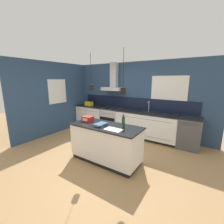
{
  "coord_description": "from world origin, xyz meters",
  "views": [
    {
      "loc": [
        2.37,
        -3.01,
        1.98
      ],
      "look_at": [
        0.02,
        0.57,
        1.05
      ],
      "focal_mm": 24.0,
      "sensor_mm": 36.0,
      "label": 1
    }
  ],
  "objects_px": {
    "yellow_toolbox": "(89,103)",
    "bottle_on_island": "(123,122)",
    "book_stack": "(100,124)",
    "red_supply_box": "(88,119)",
    "dishwasher": "(190,133)",
    "oven_range": "(112,120)"
  },
  "relations": [
    {
      "from": "oven_range",
      "to": "dishwasher",
      "type": "bearing_deg",
      "value": 0.09
    },
    {
      "from": "yellow_toolbox",
      "to": "bottle_on_island",
      "type": "bearing_deg",
      "value": -34.85
    },
    {
      "from": "oven_range",
      "to": "book_stack",
      "type": "xyz_separation_m",
      "value": [
        1.0,
        -2.0,
        0.48
      ]
    },
    {
      "from": "oven_range",
      "to": "red_supply_box",
      "type": "bearing_deg",
      "value": -75.3
    },
    {
      "from": "oven_range",
      "to": "yellow_toolbox",
      "type": "relative_size",
      "value": 2.68
    },
    {
      "from": "oven_range",
      "to": "bottle_on_island",
      "type": "bearing_deg",
      "value": -50.44
    },
    {
      "from": "yellow_toolbox",
      "to": "dishwasher",
      "type": "bearing_deg",
      "value": -0.0
    },
    {
      "from": "dishwasher",
      "to": "bottle_on_island",
      "type": "height_order",
      "value": "bottle_on_island"
    },
    {
      "from": "bottle_on_island",
      "to": "dishwasher",
      "type": "bearing_deg",
      "value": 58.02
    },
    {
      "from": "oven_range",
      "to": "dishwasher",
      "type": "distance_m",
      "value": 2.73
    },
    {
      "from": "red_supply_box",
      "to": "yellow_toolbox",
      "type": "relative_size",
      "value": 0.76
    },
    {
      "from": "dishwasher",
      "to": "red_supply_box",
      "type": "relative_size",
      "value": 3.53
    },
    {
      "from": "dishwasher",
      "to": "book_stack",
      "type": "xyz_separation_m",
      "value": [
        -1.73,
        -2.0,
        0.48
      ]
    },
    {
      "from": "red_supply_box",
      "to": "yellow_toolbox",
      "type": "bearing_deg",
      "value": 131.1
    },
    {
      "from": "dishwasher",
      "to": "book_stack",
      "type": "bearing_deg",
      "value": -130.79
    },
    {
      "from": "bottle_on_island",
      "to": "yellow_toolbox",
      "type": "distance_m",
      "value": 3.29
    },
    {
      "from": "oven_range",
      "to": "book_stack",
      "type": "relative_size",
      "value": 2.72
    },
    {
      "from": "dishwasher",
      "to": "book_stack",
      "type": "distance_m",
      "value": 2.69
    },
    {
      "from": "book_stack",
      "to": "red_supply_box",
      "type": "bearing_deg",
      "value": 167.19
    },
    {
      "from": "book_stack",
      "to": "yellow_toolbox",
      "type": "distance_m",
      "value": 2.94
    },
    {
      "from": "bottle_on_island",
      "to": "book_stack",
      "type": "height_order",
      "value": "bottle_on_island"
    },
    {
      "from": "book_stack",
      "to": "dishwasher",
      "type": "bearing_deg",
      "value": 49.21
    }
  ]
}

